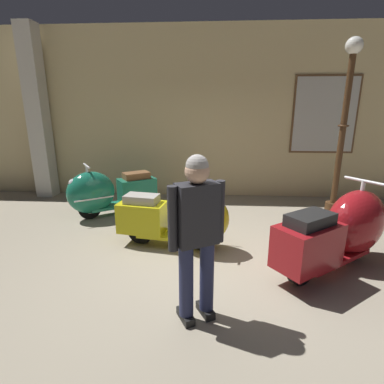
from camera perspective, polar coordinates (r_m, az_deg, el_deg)
name	(u,v)px	position (r m, az deg, el deg)	size (l,w,h in m)	color
ground_plane	(198,267)	(3.96, 1.20, -14.05)	(60.00, 60.00, 0.00)	gray
showroom_back_wall	(201,114)	(6.79, 1.66, 14.42)	(18.00, 0.63, 3.59)	#CCB784
scooter_0	(106,192)	(5.76, -15.95, -0.06)	(1.60, 1.29, 0.99)	black
scooter_1	(182,218)	(4.29, -1.98, -4.99)	(1.66, 0.72, 0.98)	black
scooter_2	(342,230)	(4.20, 26.46, -6.42)	(1.76, 1.49, 1.10)	black
lamppost	(344,122)	(6.19, 26.74, 11.76)	(0.29, 0.29, 3.10)	#472D19
visitor_0	(197,230)	(2.70, 0.91, -7.12)	(0.49, 0.37, 1.60)	black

